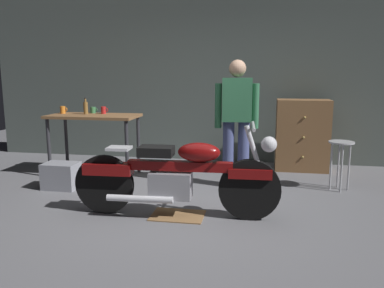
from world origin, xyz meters
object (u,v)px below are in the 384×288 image
at_px(mug_green_speckled, 93,110).
at_px(mug_orange_travel, 63,110).
at_px(person_standing, 237,118).
at_px(bottle, 86,108).
at_px(motorcycle, 177,175).
at_px(shop_stool, 341,152).
at_px(mug_red_diner, 104,110).
at_px(wooden_dresser, 302,135).
at_px(storage_bin, 61,176).

height_order(mug_green_speckled, mug_orange_travel, mug_orange_travel).
xyz_separation_m(person_standing, bottle, (-2.25, 0.31, 0.07)).
height_order(motorcycle, shop_stool, motorcycle).
bearing_deg(mug_red_diner, motorcycle, -48.16).
height_order(mug_green_speckled, mug_red_diner, mug_red_diner).
bearing_deg(mug_red_diner, mug_green_speckled, 164.01).
height_order(mug_orange_travel, bottle, bottle).
xyz_separation_m(wooden_dresser, storage_bin, (-3.20, -1.60, -0.38)).
bearing_deg(mug_red_diner, person_standing, -11.72).
xyz_separation_m(storage_bin, mug_green_speckled, (0.05, 0.97, 0.78)).
height_order(person_standing, mug_orange_travel, person_standing).
height_order(person_standing, mug_red_diner, person_standing).
bearing_deg(wooden_dresser, shop_stool, -69.23).
relative_size(storage_bin, mug_orange_travel, 3.90).
xyz_separation_m(shop_stool, mug_red_diner, (-3.35, 0.34, 0.46)).
height_order(wooden_dresser, mug_orange_travel, wooden_dresser).
height_order(person_standing, mug_green_speckled, person_standing).
xyz_separation_m(wooden_dresser, mug_orange_travel, (-3.58, -0.76, 0.41)).
relative_size(shop_stool, bottle, 2.66).
relative_size(person_standing, mug_green_speckled, 14.77).
xyz_separation_m(shop_stool, mug_orange_travel, (-3.97, 0.27, 0.46)).
height_order(mug_orange_travel, mug_red_diner, mug_orange_travel).
height_order(person_standing, shop_stool, person_standing).
bearing_deg(shop_stool, mug_red_diner, 174.17).
distance_m(mug_orange_travel, bottle, 0.39).
xyz_separation_m(storage_bin, mug_red_diner, (0.24, 0.92, 0.78)).
bearing_deg(mug_green_speckled, bottle, -104.83).
xyz_separation_m(person_standing, mug_orange_travel, (-2.63, 0.34, 0.03)).
distance_m(storage_bin, mug_red_diner, 1.23).
bearing_deg(mug_green_speckled, shop_stool, -6.40).
bearing_deg(shop_stool, person_standing, -176.80).
bearing_deg(bottle, wooden_dresser, 13.94).
bearing_deg(mug_red_diner, bottle, -155.49).
bearing_deg(mug_red_diner, wooden_dresser, 13.05).
bearing_deg(storage_bin, wooden_dresser, 26.61).
bearing_deg(wooden_dresser, mug_orange_travel, -168.01).
xyz_separation_m(motorcycle, bottle, (-1.72, 1.55, 0.55)).
xyz_separation_m(mug_orange_travel, mug_red_diner, (0.62, 0.07, -0.00)).
relative_size(motorcycle, shop_stool, 3.42).
relative_size(mug_red_diner, bottle, 0.45).
bearing_deg(mug_red_diner, mug_orange_travel, -173.21).
distance_m(mug_red_diner, bottle, 0.26).
relative_size(motorcycle, wooden_dresser, 1.99).
distance_m(wooden_dresser, mug_red_diner, 3.07).
height_order(shop_stool, bottle, bottle).
bearing_deg(wooden_dresser, bottle, -166.06).
bearing_deg(mug_green_speckled, mug_orange_travel, -163.19).
xyz_separation_m(wooden_dresser, bottle, (-3.20, -0.79, 0.45)).
xyz_separation_m(person_standing, mug_red_diner, (-2.01, 0.42, 0.03)).
relative_size(storage_bin, bottle, 1.83).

